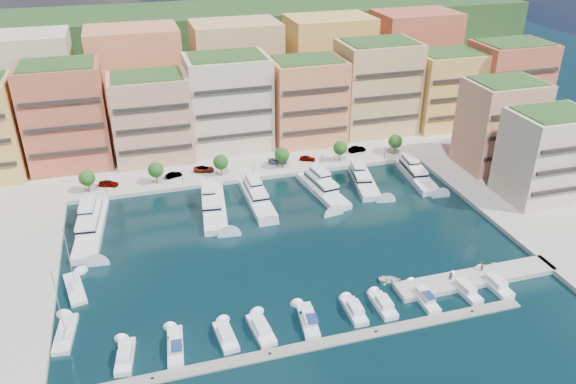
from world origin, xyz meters
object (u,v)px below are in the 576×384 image
object	(u,v)px
car_1	(174,175)
car_3	(278,161)
cruiser_5	(355,311)
cruiser_8	(464,290)
yacht_0	(91,224)
tree_2	(221,162)
person_0	(451,276)
tender_0	(390,279)
person_1	(482,266)
tree_5	(395,141)
cruiser_4	(308,321)
yacht_6	(415,174)
cruiser_6	(383,306)
sailboat_0	(66,335)
lamppost_2	(254,165)
yacht_5	(363,180)
lamppost_0	(105,184)
lamppost_3	(322,157)
car_0	(109,183)
sailboat_1	(75,289)
tree_4	(340,148)
cruiser_0	(125,357)
tree_3	(282,155)
lamppost_1	(182,174)
tender_3	(493,264)
yacht_4	(322,188)
car_5	(357,149)
lamppost_4	(385,149)
cruiser_9	(494,284)
cruiser_2	(226,337)
yacht_2	(213,204)
tree_0	(87,178)
cruiser_3	(261,330)
cruiser_1	(175,347)
car_2	(204,169)

from	to	relation	value
car_1	car_3	xyz separation A→B (m)	(27.33, 0.73, 0.07)
cruiser_5	cruiser_8	xyz separation A→B (m)	(21.37, -0.01, -0.00)
yacht_0	car_3	bearing A→B (deg)	22.32
tree_2	person_0	bearing A→B (deg)	-59.51
tender_0	person_1	xyz separation A→B (m)	(17.44, -2.84, 1.49)
tree_5	cruiser_4	distance (m)	72.96
yacht_6	cruiser_6	xyz separation A→B (m)	(-29.74, -44.90, -0.66)
tree_5	sailboat_0	distance (m)	96.87
lamppost_2	yacht_5	distance (m)	27.53
person_1	lamppost_0	bearing A→B (deg)	-55.66
lamppost_3	car_0	size ratio (longest dim) A/B	0.90
lamppost_3	sailboat_1	bearing A→B (deg)	-149.36
sailboat_1	person_1	xyz separation A→B (m)	(73.62, -16.39, 1.61)
tree_4	lamppost_3	bearing A→B (deg)	-159.03
cruiser_4	sailboat_1	distance (m)	43.07
cruiser_0	person_1	size ratio (longest dim) A/B	4.26
cruiser_4	car_3	size ratio (longest dim) A/B	1.74
tree_3	cruiser_0	size ratio (longest dim) A/B	0.72
tree_4	cruiser_4	size ratio (longest dim) A/B	0.64
lamppost_0	lamppost_3	bearing A→B (deg)	0.00
lamppost_1	yacht_0	size ratio (longest dim) A/B	0.16
tender_3	tree_5	bearing A→B (deg)	-13.74
tender_3	person_1	distance (m)	4.89
tree_2	yacht_5	world-z (taller)	tree_2
cruiser_6	person_0	bearing A→B (deg)	10.93
sailboat_0	yacht_4	bearing A→B (deg)	32.45
tree_5	car_5	size ratio (longest dim) A/B	1.16
lamppost_4	car_3	world-z (taller)	lamppost_4
cruiser_4	cruiser_9	world-z (taller)	cruiser_4
cruiser_6	yacht_5	bearing A→B (deg)	71.12
cruiser_2	cruiser_5	size ratio (longest dim) A/B	1.04
yacht_6	sailboat_0	distance (m)	90.29
yacht_2	tender_3	world-z (taller)	yacht_2
tree_0	car_0	size ratio (longest dim) A/B	1.21
lamppost_1	cruiser_3	bearing A→B (deg)	-83.89
yacht_0	cruiser_1	distance (m)	44.08
tender_0	car_0	distance (m)	72.85
tree_5	car_3	xyz separation A→B (m)	(-32.34, 3.18, -3.00)
cruiser_8	tree_3	bearing A→B (deg)	107.08
tree_0	sailboat_1	bearing A→B (deg)	-92.86
yacht_0	cruiser_5	size ratio (longest dim) A/B	3.62
tree_3	yacht_5	size ratio (longest dim) A/B	0.31
tender_3	car_1	distance (m)	78.01
sailboat_1	lamppost_2	bearing A→B (deg)	40.26
lamppost_3	yacht_0	bearing A→B (deg)	-166.46
tree_4	cruiser_1	bearing A→B (deg)	-130.70
yacht_2	sailboat_1	size ratio (longest dim) A/B	1.71
tree_4	car_2	distance (m)	36.19
tree_4	person_1	bearing A→B (deg)	-81.87
yacht_0	cruiser_4	size ratio (longest dim) A/B	2.90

